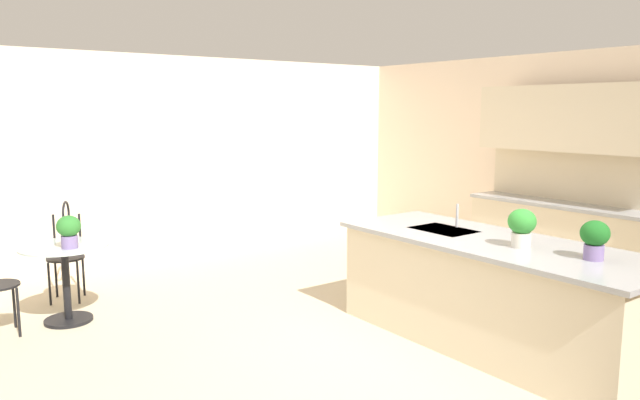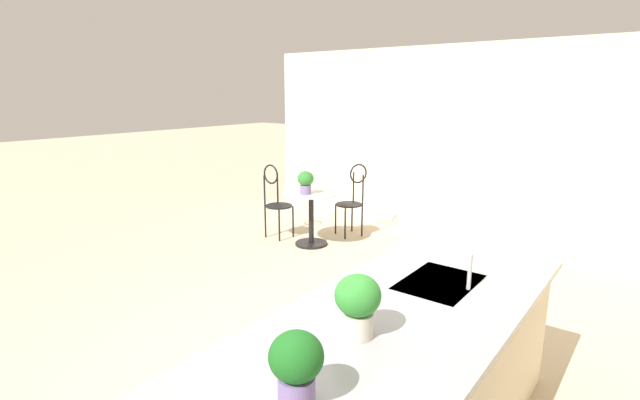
# 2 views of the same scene
# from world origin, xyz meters

# --- Properties ---
(ground_plane) EXTENTS (40.00, 40.00, 0.00)m
(ground_plane) POSITION_xyz_m (0.00, 0.00, 0.00)
(ground_plane) COLOR beige
(wall_back) EXTENTS (9.00, 0.12, 2.70)m
(wall_back) POSITION_xyz_m (0.00, 3.66, 1.35)
(wall_back) COLOR beige
(wall_back) RESTS_ON ground
(wall_left_window) EXTENTS (0.12, 7.80, 2.70)m
(wall_left_window) POSITION_xyz_m (-4.26, 0.00, 1.35)
(wall_left_window) COLOR beige
(wall_left_window) RESTS_ON ground
(kitchen_island) EXTENTS (2.80, 1.06, 0.92)m
(kitchen_island) POSITION_xyz_m (0.30, 0.85, 0.46)
(kitchen_island) COLOR beige
(kitchen_island) RESTS_ON ground
(back_counter_run) EXTENTS (2.44, 0.64, 1.52)m
(back_counter_run) POSITION_xyz_m (-0.40, 3.21, 0.49)
(back_counter_run) COLOR beige
(back_counter_run) RESTS_ON ground
(upper_cabinet_run) EXTENTS (2.40, 0.36, 0.76)m
(upper_cabinet_run) POSITION_xyz_m (-0.40, 3.18, 1.90)
(upper_cabinet_run) COLOR beige
(upper_cabinet_run) RESTS_ON back_counter_run
(bistro_table) EXTENTS (0.80, 0.80, 0.74)m
(bistro_table) POSITION_xyz_m (-2.45, -1.91, 0.45)
(bistro_table) COLOR black
(bistro_table) RESTS_ON ground
(chair_by_island) EXTENTS (0.52, 0.51, 1.04)m
(chair_by_island) POSITION_xyz_m (-3.18, -1.72, 0.57)
(chair_by_island) COLOR black
(chair_by_island) RESTS_ON ground
(sink_faucet) EXTENTS (0.02, 0.02, 0.22)m
(sink_faucet) POSITION_xyz_m (-0.25, 1.03, 1.03)
(sink_faucet) COLOR #B2B5BA
(sink_faucet) RESTS_ON kitchen_island
(potted_plant_on_table) EXTENTS (0.22, 0.22, 0.30)m
(potted_plant_on_table) POSITION_xyz_m (-2.31, -1.89, 0.91)
(potted_plant_on_table) COLOR #7A669E
(potted_plant_on_table) RESTS_ON bistro_table
(potted_plant_counter_far) EXTENTS (0.21, 0.21, 0.29)m
(potted_plant_counter_far) POSITION_xyz_m (1.15, 0.89, 1.09)
(potted_plant_counter_far) COLOR #7A669E
(potted_plant_counter_far) RESTS_ON kitchen_island
(potted_plant_counter_near) EXTENTS (0.22, 0.22, 0.31)m
(potted_plant_counter_near) POSITION_xyz_m (0.60, 0.80, 1.10)
(potted_plant_counter_near) COLOR beige
(potted_plant_counter_near) RESTS_ON kitchen_island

